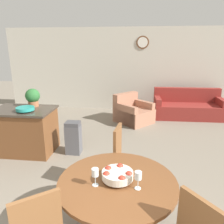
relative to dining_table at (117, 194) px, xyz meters
name	(u,v)px	position (x,y,z in m)	size (l,w,h in m)	color
wall_back	(125,70)	(-0.25, 5.38, 0.79)	(8.00, 0.09, 2.70)	beige
dining_table	(117,194)	(0.00, 0.00, 0.00)	(1.25, 1.25, 0.73)	brown
dining_chair_far_side	(125,158)	(0.03, 0.86, -0.03)	(0.47, 0.47, 1.00)	brown
fruit_bowl	(117,175)	(0.00, 0.00, 0.24)	(0.33, 0.33, 0.13)	silver
wine_glass_left	(95,173)	(-0.21, -0.11, 0.30)	(0.07, 0.07, 0.19)	silver
wine_glass_right	(138,176)	(0.21, -0.11, 0.30)	(0.07, 0.07, 0.19)	silver
kitchen_island	(25,131)	(-2.05, 1.92, -0.11)	(1.20, 0.82, 0.90)	brown
teal_bowl	(25,109)	(-1.91, 1.78, 0.39)	(0.34, 0.34, 0.08)	teal
potted_plant	(33,97)	(-1.93, 2.15, 0.53)	(0.29, 0.29, 0.37)	#A36642
trash_bin	(73,138)	(-1.06, 1.95, -0.24)	(0.29, 0.24, 0.67)	#56565B
couch	(188,108)	(1.74, 4.69, -0.27)	(2.03, 0.89, 0.86)	maroon
armchair	(133,113)	(0.08, 4.03, -0.29)	(1.23, 1.22, 0.80)	#A87056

